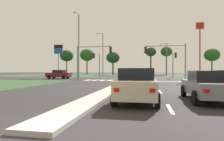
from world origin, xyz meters
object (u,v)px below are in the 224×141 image
Objects in this scene: traffic_signal_far_right at (174,60)px; pedestrian_at_median at (137,72)px; traffic_signal_near_right at (169,55)px; traffic_signal_near_left at (91,56)px; car_maroon_fourth at (59,74)px; treeline_fifth at (166,52)px; treeline_near at (67,56)px; car_grey_third at (208,85)px; car_beige_second at (137,85)px; treeline_sixth at (212,55)px; traffic_signal_far_left at (97,61)px; street_lamp_third at (102,53)px; treeline_second at (87,55)px; car_blue_near at (223,75)px; treeline_third at (113,58)px; street_lamp_second at (78,44)px; street_lamp_fourth at (166,57)px; fuel_price_totem at (58,54)px; treeline_fourth at (151,52)px; fastfood_pole_sign at (200,38)px.

pedestrian_at_median is (-7.32, 3.51, -2.23)m from traffic_signal_far_right.
traffic_signal_near_left is at bearing 180.00° from traffic_signal_near_right.
car_maroon_fourth is 0.46× the size of treeline_fifth.
traffic_signal_near_right is at bearing -49.92° from treeline_near.
car_grey_third is 62.08m from treeline_near.
car_beige_second is 58.78m from treeline_fifth.
treeline_sixth is (16.91, 55.55, 5.61)m from car_grey_third.
car_beige_second is 0.84× the size of traffic_signal_far_left.
traffic_signal_near_right reaches higher than traffic_signal_far_left.
street_lamp_third is (-13.85, 19.31, 2.24)m from traffic_signal_near_right.
street_lamp_third is 23.49m from treeline_second.
treeline_second is (-24.63, 57.29, 6.29)m from car_grey_third.
car_grey_third is 39.30m from street_lamp_third.
treeline_fifth is at bearing 50.19° from street_lamp_third.
traffic_signal_far_left is at bearing -119.90° from treeline_fifth.
car_blue_near is 48.29m from treeline_second.
treeline_third reaches higher than car_maroon_fourth.
car_beige_second is 0.40× the size of street_lamp_third.
street_lamp_second is 1.22× the size of treeline_near.
street_lamp_fourth is 6.79m from treeline_fifth.
traffic_signal_far_left is at bearing -125.43° from street_lamp_fourth.
fuel_price_totem is at bearing -142.39° from treeline_sixth.
treeline_third is (-0.52, 34.14, -0.04)m from street_lamp_second.
treeline_fifth reaches higher than traffic_signal_far_left.
street_lamp_fourth is (2.67, 33.53, 1.89)m from traffic_signal_near_right.
traffic_signal_near_right is 22.75m from fuel_price_totem.
traffic_signal_far_left reaches higher than pedestrian_at_median.
treeline_fourth reaches higher than treeline_near.
street_lamp_third is at bearing -121.80° from treeline_fourth.
street_lamp_fourth is at bearing 45.93° from fuel_price_totem.
pedestrian_at_median is (-1.88, 33.18, 0.41)m from car_beige_second.
treeline_fifth reaches higher than car_grey_third.
traffic_signal_far_right is 29.81m from treeline_third.
traffic_signal_far_left is 0.59× the size of treeline_near.
treeline_third is at bearing 37.26° from car_blue_near.
treeline_sixth is at bearing 53.90° from traffic_signal_near_left.
treeline_third is (-9.08, 21.27, 4.53)m from pedestrian_at_median.
car_maroon_fourth is at bearing 145.11° from traffic_signal_near_left.
treeline_third reaches higher than pedestrian_at_median.
traffic_signal_near_right is at bearing -100.53° from traffic_signal_far_right.
traffic_signal_near_left is at bearing -138.70° from traffic_signal_far_right.
fastfood_pole_sign reaches higher than traffic_signal_near_right.
traffic_signal_far_left is 27.19m from street_lamp_fourth.
pedestrian_at_median is at bearing -52.45° from treeline_second.
fastfood_pole_sign is at bearing -56.90° from street_lamp_fourth.
car_beige_second is at bearing -63.34° from treeline_near.
car_maroon_fourth is 0.64× the size of fuel_price_totem.
fastfood_pole_sign is 38.36m from treeline_second.
car_grey_third is 0.49× the size of treeline_second.
treeline_near is at bearing -149.04° from treeline_second.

